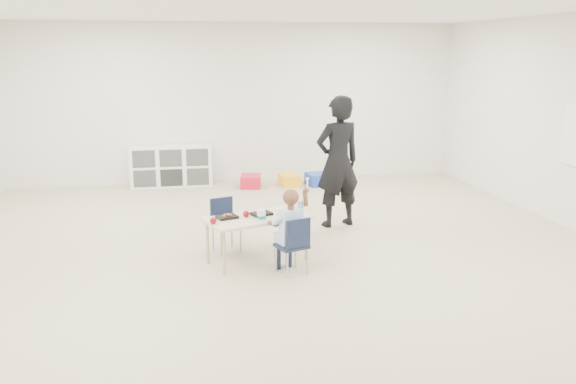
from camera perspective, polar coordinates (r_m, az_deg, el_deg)
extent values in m
plane|color=beige|center=(6.87, -0.56, -6.63)|extent=(9.00, 9.00, 0.00)
plane|color=white|center=(6.48, -0.62, 17.35)|extent=(9.00, 9.00, 0.00)
cube|color=white|center=(10.97, -4.78, 8.27)|extent=(8.00, 0.02, 2.80)
cube|color=white|center=(2.38, 19.31, -10.61)|extent=(8.00, 0.02, 2.80)
cube|color=beige|center=(6.77, -2.91, -2.45)|extent=(1.26, 0.91, 0.03)
cube|color=black|center=(6.84, -2.50, -2.04)|extent=(0.26, 0.22, 0.03)
cube|color=black|center=(6.73, -5.73, -2.34)|extent=(0.26, 0.22, 0.03)
cube|color=white|center=(6.66, -2.51, -2.15)|extent=(0.09, 0.09, 0.10)
ellipsoid|color=tan|center=(6.83, -0.47, -1.88)|extent=(0.09, 0.09, 0.07)
sphere|color=maroon|center=(6.75, -3.95, -2.07)|extent=(0.07, 0.07, 0.07)
sphere|color=maroon|center=(6.52, -7.01, -2.69)|extent=(0.07, 0.07, 0.07)
cube|color=white|center=(10.83, -10.88, 2.41)|extent=(1.40, 0.40, 0.70)
imported|color=black|center=(8.12, 4.68, 2.84)|extent=(0.73, 0.57, 1.75)
cube|color=red|center=(10.58, -3.50, 1.01)|extent=(0.41, 0.48, 0.21)
cube|color=#FFB01A|center=(10.68, 0.14, 1.13)|extent=(0.35, 0.44, 0.20)
cube|color=#173CB0|center=(10.73, 2.75, 1.19)|extent=(0.39, 0.47, 0.21)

